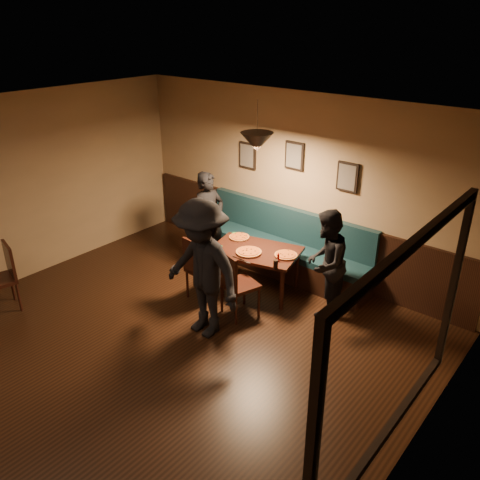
{
  "coord_description": "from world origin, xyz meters",
  "views": [
    {
      "loc": [
        3.96,
        -2.62,
        3.8
      ],
      "look_at": [
        0.04,
        2.13,
        0.95
      ],
      "focal_mm": 36.88,
      "sensor_mm": 36.0,
      "label": 1
    }
  ],
  "objects_px": {
    "chair_near_left": "(205,268)",
    "diner_front": "(202,269)",
    "booth_bench": "(281,243)",
    "diner_left": "(209,220)",
    "chair_near_right": "(240,283)",
    "tabasco_bottle": "(278,257)",
    "diner_right": "(326,263)",
    "soda_glass": "(276,264)",
    "dining_table": "(255,270)"
  },
  "relations": [
    {
      "from": "booth_bench",
      "to": "soda_glass",
      "type": "xyz_separation_m",
      "value": [
        0.62,
        -1.01,
        0.24
      ]
    },
    {
      "from": "diner_left",
      "to": "diner_front",
      "type": "height_order",
      "value": "diner_front"
    },
    {
      "from": "diner_left",
      "to": "soda_glass",
      "type": "height_order",
      "value": "diner_left"
    },
    {
      "from": "soda_glass",
      "to": "chair_near_left",
      "type": "bearing_deg",
      "value": -161.82
    },
    {
      "from": "diner_right",
      "to": "chair_near_right",
      "type": "bearing_deg",
      "value": -59.48
    },
    {
      "from": "booth_bench",
      "to": "tabasco_bottle",
      "type": "bearing_deg",
      "value": -57.55
    },
    {
      "from": "diner_front",
      "to": "tabasco_bottle",
      "type": "relative_size",
      "value": 13.67
    },
    {
      "from": "chair_near_right",
      "to": "tabasco_bottle",
      "type": "height_order",
      "value": "chair_near_right"
    },
    {
      "from": "dining_table",
      "to": "chair_near_right",
      "type": "relative_size",
      "value": 1.29
    },
    {
      "from": "dining_table",
      "to": "diner_front",
      "type": "height_order",
      "value": "diner_front"
    },
    {
      "from": "soda_glass",
      "to": "dining_table",
      "type": "bearing_deg",
      "value": 152.76
    },
    {
      "from": "booth_bench",
      "to": "soda_glass",
      "type": "height_order",
      "value": "booth_bench"
    },
    {
      "from": "chair_near_right",
      "to": "tabasco_bottle",
      "type": "relative_size",
      "value": 7.27
    },
    {
      "from": "booth_bench",
      "to": "diner_front",
      "type": "bearing_deg",
      "value": -84.65
    },
    {
      "from": "soda_glass",
      "to": "booth_bench",
      "type": "bearing_deg",
      "value": 121.33
    },
    {
      "from": "chair_near_right",
      "to": "diner_right",
      "type": "distance_m",
      "value": 1.18
    },
    {
      "from": "dining_table",
      "to": "diner_right",
      "type": "distance_m",
      "value": 1.16
    },
    {
      "from": "diner_left",
      "to": "diner_front",
      "type": "bearing_deg",
      "value": -134.2
    },
    {
      "from": "diner_left",
      "to": "diner_front",
      "type": "distance_m",
      "value": 1.87
    },
    {
      "from": "chair_near_right",
      "to": "diner_front",
      "type": "distance_m",
      "value": 0.75
    },
    {
      "from": "soda_glass",
      "to": "tabasco_bottle",
      "type": "bearing_deg",
      "value": 116.72
    },
    {
      "from": "diner_right",
      "to": "diner_front",
      "type": "xyz_separation_m",
      "value": [
        -0.94,
        -1.41,
        0.17
      ]
    },
    {
      "from": "chair_near_right",
      "to": "diner_front",
      "type": "height_order",
      "value": "diner_front"
    },
    {
      "from": "chair_near_right",
      "to": "diner_front",
      "type": "relative_size",
      "value": 0.53
    },
    {
      "from": "diner_right",
      "to": "diner_left",
      "type": "bearing_deg",
      "value": -103.62
    },
    {
      "from": "diner_left",
      "to": "dining_table",
      "type": "bearing_deg",
      "value": -93.3
    },
    {
      "from": "diner_right",
      "to": "tabasco_bottle",
      "type": "relative_size",
      "value": 11.2
    },
    {
      "from": "booth_bench",
      "to": "chair_near_left",
      "type": "relative_size",
      "value": 3.11
    },
    {
      "from": "booth_bench",
      "to": "diner_left",
      "type": "relative_size",
      "value": 1.89
    },
    {
      "from": "tabasco_bottle",
      "to": "booth_bench",
      "type": "bearing_deg",
      "value": 122.45
    },
    {
      "from": "chair_near_left",
      "to": "diner_front",
      "type": "relative_size",
      "value": 0.53
    },
    {
      "from": "dining_table",
      "to": "diner_front",
      "type": "bearing_deg",
      "value": -97.99
    },
    {
      "from": "soda_glass",
      "to": "tabasco_bottle",
      "type": "distance_m",
      "value": 0.23
    },
    {
      "from": "chair_near_left",
      "to": "diner_front",
      "type": "bearing_deg",
      "value": -43.04
    },
    {
      "from": "chair_near_left",
      "to": "booth_bench",
      "type": "bearing_deg",
      "value": 78.74
    },
    {
      "from": "chair_near_left",
      "to": "diner_right",
      "type": "xyz_separation_m",
      "value": [
        1.51,
        0.78,
        0.27
      ]
    },
    {
      "from": "chair_near_right",
      "to": "soda_glass",
      "type": "relative_size",
      "value": 7.29
    },
    {
      "from": "diner_right",
      "to": "tabasco_bottle",
      "type": "height_order",
      "value": "diner_right"
    },
    {
      "from": "diner_front",
      "to": "tabasco_bottle",
      "type": "distance_m",
      "value": 1.23
    },
    {
      "from": "diner_right",
      "to": "tabasco_bottle",
      "type": "xyz_separation_m",
      "value": [
        -0.61,
        -0.24,
        -0.01
      ]
    },
    {
      "from": "dining_table",
      "to": "chair_near_left",
      "type": "bearing_deg",
      "value": -139.01
    },
    {
      "from": "booth_bench",
      "to": "diner_right",
      "type": "height_order",
      "value": "diner_right"
    },
    {
      "from": "chair_near_left",
      "to": "diner_left",
      "type": "bearing_deg",
      "value": 133.55
    },
    {
      "from": "chair_near_left",
      "to": "diner_left",
      "type": "xyz_separation_m",
      "value": [
        -0.63,
        0.79,
        0.31
      ]
    },
    {
      "from": "booth_bench",
      "to": "chair_near_left",
      "type": "height_order",
      "value": "booth_bench"
    },
    {
      "from": "diner_left",
      "to": "soda_glass",
      "type": "relative_size",
      "value": 11.93
    },
    {
      "from": "diner_front",
      "to": "diner_left",
      "type": "bearing_deg",
      "value": 133.75
    },
    {
      "from": "chair_near_right",
      "to": "diner_right",
      "type": "height_order",
      "value": "diner_right"
    },
    {
      "from": "chair_near_left",
      "to": "diner_front",
      "type": "distance_m",
      "value": 0.96
    },
    {
      "from": "chair_near_right",
      "to": "diner_left",
      "type": "xyz_separation_m",
      "value": [
        -1.31,
        0.81,
        0.31
      ]
    }
  ]
}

